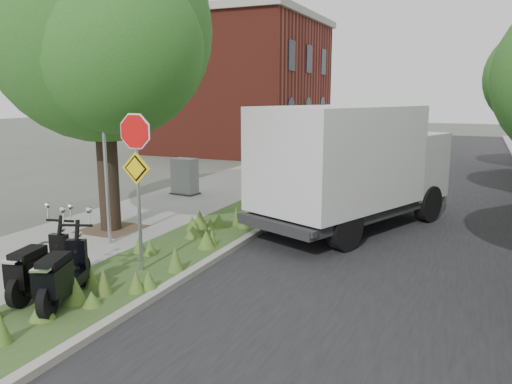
# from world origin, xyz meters

# --- Properties ---
(ground) EXTENTS (120.00, 120.00, 0.00)m
(ground) POSITION_xyz_m (0.00, 0.00, 0.00)
(ground) COLOR #4C5147
(ground) RESTS_ON ground
(sidewalk_near) EXTENTS (3.50, 60.00, 0.12)m
(sidewalk_near) POSITION_xyz_m (-4.25, 10.00, 0.06)
(sidewalk_near) COLOR gray
(sidewalk_near) RESTS_ON ground
(verge) EXTENTS (2.00, 60.00, 0.12)m
(verge) POSITION_xyz_m (-1.50, 10.00, 0.06)
(verge) COLOR #2D4B20
(verge) RESTS_ON ground
(kerb_near) EXTENTS (0.20, 60.00, 0.13)m
(kerb_near) POSITION_xyz_m (-0.50, 10.00, 0.07)
(kerb_near) COLOR #9E9991
(kerb_near) RESTS_ON ground
(road) EXTENTS (7.00, 60.00, 0.01)m
(road) POSITION_xyz_m (3.00, 10.00, 0.01)
(road) COLOR black
(road) RESTS_ON ground
(street_tree_main) EXTENTS (6.21, 5.54, 7.66)m
(street_tree_main) POSITION_xyz_m (-4.08, 2.86, 4.80)
(street_tree_main) COLOR black
(street_tree_main) RESTS_ON ground
(bare_post) EXTENTS (0.08, 0.08, 4.00)m
(bare_post) POSITION_xyz_m (-3.20, 1.80, 2.12)
(bare_post) COLOR #A5A8AD
(bare_post) RESTS_ON ground
(bike_hoop) EXTENTS (0.06, 0.78, 0.77)m
(bike_hoop) POSITION_xyz_m (-2.70, -0.60, 0.50)
(bike_hoop) COLOR #A5A8AD
(bike_hoop) RESTS_ON ground
(sign_assembly) EXTENTS (0.94, 0.08, 3.22)m
(sign_assembly) POSITION_xyz_m (-1.40, 0.58, 2.33)
(sign_assembly) COLOR #A5A8AD
(sign_assembly) RESTS_ON ground
(brick_building) EXTENTS (9.40, 10.40, 8.30)m
(brick_building) POSITION_xyz_m (-9.50, 22.00, 4.21)
(brick_building) COLOR maroon
(brick_building) RESTS_ON ground
(scooter_near) EXTENTS (0.64, 1.86, 0.89)m
(scooter_near) POSITION_xyz_m (-2.24, -1.21, 0.55)
(scooter_near) COLOR black
(scooter_near) RESTS_ON ground
(scooter_far) EXTENTS (0.85, 1.81, 0.90)m
(scooter_far) POSITION_xyz_m (-1.57, -1.34, 0.56)
(scooter_far) COLOR black
(scooter_far) RESTS_ON ground
(box_truck) EXTENTS (4.52, 6.58, 2.79)m
(box_truck) POSITION_xyz_m (1.53, 5.80, 1.82)
(box_truck) COLOR #262628
(box_truck) RESTS_ON ground
(utility_cabinet) EXTENTS (1.00, 0.73, 1.25)m
(utility_cabinet) POSITION_xyz_m (-4.72, 7.55, 0.72)
(utility_cabinet) COLOR #262628
(utility_cabinet) RESTS_ON ground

